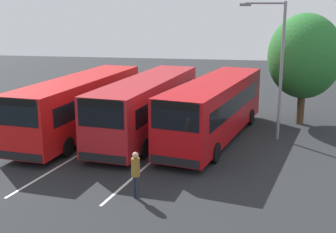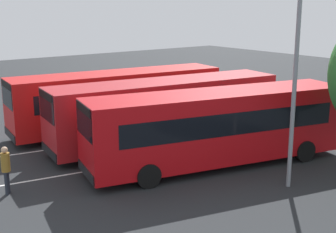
# 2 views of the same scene
# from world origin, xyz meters

# --- Properties ---
(ground_plane) EXTENTS (78.17, 78.17, 0.00)m
(ground_plane) POSITION_xyz_m (0.00, 0.00, 0.00)
(ground_plane) COLOR #232628
(bus_far_left) EXTENTS (11.63, 3.79, 3.16)m
(bus_far_left) POSITION_xyz_m (-0.28, -3.52, 1.74)
(bus_far_left) COLOR red
(bus_far_left) RESTS_ON ground
(bus_center_left) EXTENTS (11.64, 3.94, 3.16)m
(bus_center_left) POSITION_xyz_m (-0.70, 0.17, 1.74)
(bus_center_left) COLOR #AD191E
(bus_center_left) RESTS_ON ground
(bus_center_right) EXTENTS (11.66, 4.91, 3.16)m
(bus_center_right) POSITION_xyz_m (-0.71, 3.82, 1.74)
(bus_center_right) COLOR #B70C11
(bus_center_right) RESTS_ON ground
(pedestrian) EXTENTS (0.45, 0.45, 1.78)m
(pedestrian) POSITION_xyz_m (7.45, 1.54, 1.06)
(pedestrian) COLOR #232833
(pedestrian) RESTS_ON ground
(street_lamp) EXTENTS (0.56, 2.36, 7.19)m
(street_lamp) POSITION_xyz_m (-1.17, 6.95, 4.16)
(street_lamp) COLOR gray
(street_lamp) RESTS_ON ground
(lane_stripe_outer_left) EXTENTS (16.72, 2.88, 0.01)m
(lane_stripe_outer_left) POSITION_xyz_m (0.00, -1.84, 0.00)
(lane_stripe_outer_left) COLOR silver
(lane_stripe_outer_left) RESTS_ON ground
(lane_stripe_inner_left) EXTENTS (16.72, 2.88, 0.01)m
(lane_stripe_inner_left) POSITION_xyz_m (0.00, 1.84, 0.00)
(lane_stripe_inner_left) COLOR silver
(lane_stripe_inner_left) RESTS_ON ground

